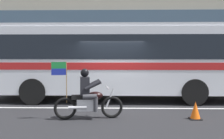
{
  "coord_description": "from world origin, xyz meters",
  "views": [
    {
      "loc": [
        0.28,
        -10.5,
        2.06
      ],
      "look_at": [
        0.03,
        -0.82,
        1.45
      ],
      "focal_mm": 43.41,
      "sensor_mm": 36.0,
      "label": 1
    }
  ],
  "objects": [
    {
      "name": "transit_bus",
      "position": [
        0.23,
        1.19,
        1.88
      ],
      "size": [
        10.83,
        2.65,
        3.22
      ],
      "color": "silver",
      "rests_on": "ground_plane"
    },
    {
      "name": "traffic_cone",
      "position": [
        2.64,
        -2.18,
        0.26
      ],
      "size": [
        0.36,
        0.36,
        0.55
      ],
      "color": "#EA590F",
      "rests_on": "ground_plane"
    },
    {
      "name": "fire_hydrant",
      "position": [
        -3.29,
        3.8,
        0.52
      ],
      "size": [
        0.22,
        0.3,
        0.75
      ],
      "color": "gold",
      "rests_on": "sidewalk_curb"
    },
    {
      "name": "sidewalk_curb",
      "position": [
        0.0,
        5.1,
        0.07
      ],
      "size": [
        28.0,
        3.8,
        0.15
      ],
      "primitive_type": "cube",
      "color": "gray",
      "rests_on": "ground_plane"
    },
    {
      "name": "lane_center_stripe",
      "position": [
        0.0,
        -0.6,
        0.0
      ],
      "size": [
        26.6,
        0.14,
        0.01
      ],
      "primitive_type": "cube",
      "color": "silver",
      "rests_on": "ground_plane"
    },
    {
      "name": "motorcycle_with_rider",
      "position": [
        -0.68,
        -2.22,
        0.67
      ],
      "size": [
        2.17,
        0.72,
        1.78
      ],
      "color": "black",
      "rests_on": "ground_plane"
    },
    {
      "name": "ground_plane",
      "position": [
        0.0,
        0.0,
        0.0
      ],
      "size": [
        60.0,
        60.0,
        0.0
      ],
      "primitive_type": "plane",
      "color": "black"
    }
  ]
}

